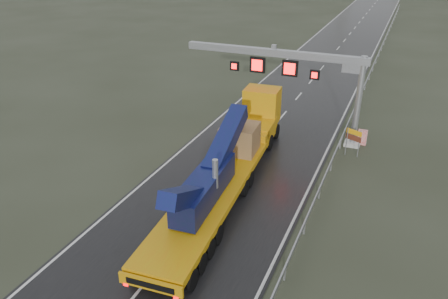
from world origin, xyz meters
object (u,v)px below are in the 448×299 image
at_px(heavy_haul_truck, 234,152).
at_px(striped_barrier, 362,137).
at_px(sign_gantry, 299,70).
at_px(exit_sign_pair, 353,138).

height_order(heavy_haul_truck, striped_barrier, heavy_haul_truck).
relative_size(sign_gantry, exit_sign_pair, 6.78).
bearing_deg(sign_gantry, striped_barrier, 4.74).
relative_size(heavy_haul_truck, exit_sign_pair, 9.62).
xyz_separation_m(heavy_haul_truck, striped_barrier, (7.53, 8.88, -1.30)).
distance_m(sign_gantry, heavy_haul_truck, 9.44).
height_order(heavy_haul_truck, exit_sign_pair, heavy_haul_truck).
bearing_deg(sign_gantry, heavy_haul_truck, -103.89).
xyz_separation_m(sign_gantry, striped_barrier, (5.45, 0.45, -5.00)).
bearing_deg(striped_barrier, heavy_haul_truck, -131.56).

